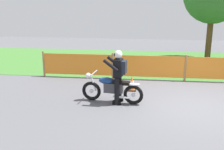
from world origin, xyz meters
The scene contains 6 objects.
ground centered at (0.00, 0.00, -0.01)m, with size 24.00×24.00×0.02m, color #5B5B60.
grass_verge centered at (0.00, 5.25, 0.01)m, with size 24.00×5.41×0.01m, color #427A33.
barrier_fence centered at (0.00, 2.54, 0.54)m, with size 11.36×0.08×1.05m.
motorcycle_lead centered at (-2.58, 0.06, 0.46)m, with size 1.99×0.64×0.94m.
rider_lead centered at (-2.37, 0.03, 0.95)m, with size 0.72×0.61×1.69m.
traffic_cone centered at (-2.00, 1.25, 0.26)m, with size 0.32×0.32×0.53m.
Camera 1 is at (-1.61, -8.50, 3.49)m, focal length 46.62 mm.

